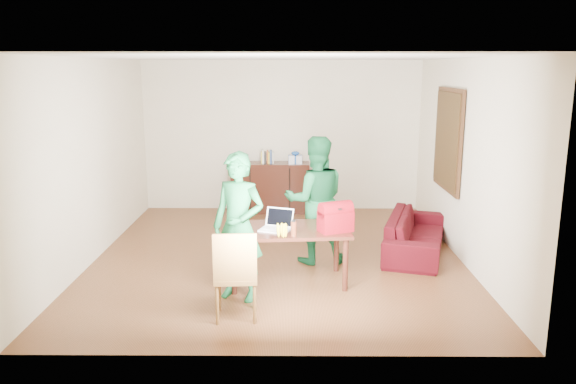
{
  "coord_description": "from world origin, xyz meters",
  "views": [
    {
      "loc": [
        0.19,
        -7.42,
        2.57
      ],
      "look_at": [
        0.14,
        -0.74,
        1.09
      ],
      "focal_mm": 35.0,
      "sensor_mm": 36.0,
      "label": 1
    }
  ],
  "objects_px": {
    "person_far": "(315,200)",
    "laptop": "(275,227)",
    "red_bag": "(335,220)",
    "chair": "(236,292)",
    "table": "(288,235)",
    "person_near": "(239,227)",
    "sofa": "(416,234)",
    "bottle": "(294,228)"
  },
  "relations": [
    {
      "from": "chair",
      "to": "red_bag",
      "type": "xyz_separation_m",
      "value": [
        1.09,
        0.89,
        0.54
      ]
    },
    {
      "from": "laptop",
      "to": "sofa",
      "type": "distance_m",
      "value": 2.38
    },
    {
      "from": "table",
      "to": "bottle",
      "type": "height_order",
      "value": "bottle"
    },
    {
      "from": "laptop",
      "to": "red_bag",
      "type": "xyz_separation_m",
      "value": [
        0.72,
        -0.02,
        0.1
      ]
    },
    {
      "from": "person_far",
      "to": "red_bag",
      "type": "distance_m",
      "value": 0.9
    },
    {
      "from": "table",
      "to": "person_near",
      "type": "height_order",
      "value": "person_near"
    },
    {
      "from": "laptop",
      "to": "person_near",
      "type": "bearing_deg",
      "value": -114.99
    },
    {
      "from": "chair",
      "to": "person_far",
      "type": "xyz_separation_m",
      "value": [
        0.89,
        1.76,
        0.57
      ]
    },
    {
      "from": "red_bag",
      "to": "chair",
      "type": "bearing_deg",
      "value": -163.79
    },
    {
      "from": "red_bag",
      "to": "sofa",
      "type": "height_order",
      "value": "red_bag"
    },
    {
      "from": "table",
      "to": "laptop",
      "type": "relative_size",
      "value": 3.74
    },
    {
      "from": "table",
      "to": "chair",
      "type": "distance_m",
      "value": 1.18
    },
    {
      "from": "laptop",
      "to": "red_bag",
      "type": "distance_m",
      "value": 0.72
    },
    {
      "from": "person_far",
      "to": "sofa",
      "type": "height_order",
      "value": "person_far"
    },
    {
      "from": "laptop",
      "to": "red_bag",
      "type": "height_order",
      "value": "red_bag"
    },
    {
      "from": "table",
      "to": "laptop",
      "type": "height_order",
      "value": "laptop"
    },
    {
      "from": "chair",
      "to": "person_near",
      "type": "relative_size",
      "value": 0.58
    },
    {
      "from": "chair",
      "to": "person_near",
      "type": "distance_m",
      "value": 0.76
    },
    {
      "from": "red_bag",
      "to": "person_far",
      "type": "bearing_deg",
      "value": 80.05
    },
    {
      "from": "person_near",
      "to": "person_far",
      "type": "xyz_separation_m",
      "value": [
        0.91,
        1.25,
        0.01
      ]
    },
    {
      "from": "person_far",
      "to": "laptop",
      "type": "height_order",
      "value": "person_far"
    },
    {
      "from": "chair",
      "to": "laptop",
      "type": "bearing_deg",
      "value": 63.64
    },
    {
      "from": "laptop",
      "to": "sofa",
      "type": "xyz_separation_m",
      "value": [
        1.96,
        1.26,
        -0.46
      ]
    },
    {
      "from": "chair",
      "to": "bottle",
      "type": "relative_size",
      "value": 5.06
    },
    {
      "from": "chair",
      "to": "person_far",
      "type": "height_order",
      "value": "person_far"
    },
    {
      "from": "person_near",
      "to": "red_bag",
      "type": "height_order",
      "value": "person_near"
    },
    {
      "from": "chair",
      "to": "person_far",
      "type": "distance_m",
      "value": 2.06
    },
    {
      "from": "person_near",
      "to": "person_far",
      "type": "bearing_deg",
      "value": 75.94
    },
    {
      "from": "table",
      "to": "bottle",
      "type": "distance_m",
      "value": 0.36
    },
    {
      "from": "person_near",
      "to": "person_far",
      "type": "distance_m",
      "value": 1.54
    },
    {
      "from": "table",
      "to": "red_bag",
      "type": "xyz_separation_m",
      "value": [
        0.56,
        -0.12,
        0.22
      ]
    },
    {
      "from": "red_bag",
      "to": "sofa",
      "type": "relative_size",
      "value": 0.21
    },
    {
      "from": "chair",
      "to": "table",
      "type": "bearing_deg",
      "value": 58.4
    },
    {
      "from": "laptop",
      "to": "red_bag",
      "type": "bearing_deg",
      "value": 18.53
    },
    {
      "from": "person_far",
      "to": "sofa",
      "type": "relative_size",
      "value": 0.92
    },
    {
      "from": "person_far",
      "to": "bottle",
      "type": "relative_size",
      "value": 8.9
    },
    {
      "from": "person_far",
      "to": "laptop",
      "type": "relative_size",
      "value": 4.19
    },
    {
      "from": "bottle",
      "to": "sofa",
      "type": "xyz_separation_m",
      "value": [
        1.74,
        1.47,
        -0.51
      ]
    },
    {
      "from": "laptop",
      "to": "person_far",
      "type": "bearing_deg",
      "value": 79.12
    },
    {
      "from": "bottle",
      "to": "table",
      "type": "bearing_deg",
      "value": 102.44
    },
    {
      "from": "person_near",
      "to": "sofa",
      "type": "bearing_deg",
      "value": 56.99
    },
    {
      "from": "person_far",
      "to": "laptop",
      "type": "bearing_deg",
      "value": 53.09
    }
  ]
}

